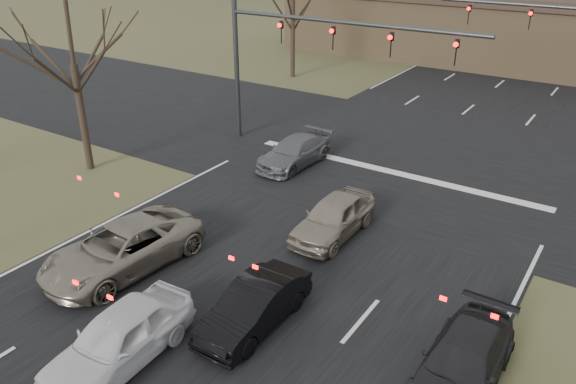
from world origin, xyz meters
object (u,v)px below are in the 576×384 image
at_px(car_silver_suv, 122,248).
at_px(car_white_sedan, 119,338).
at_px(car_silver_ahead, 333,217).
at_px(car_grey_ahead, 295,152).
at_px(car_black_hatch, 255,306).
at_px(car_charcoal_sedan, 463,362).
at_px(mast_arm_near, 293,43).
at_px(building, 558,32).

bearing_deg(car_silver_suv, car_white_sedan, -37.67).
height_order(car_white_sedan, car_silver_ahead, car_white_sedan).
relative_size(car_grey_ahead, car_silver_ahead, 1.05).
xyz_separation_m(car_white_sedan, car_silver_ahead, (1.31, 8.46, -0.03)).
bearing_deg(car_white_sedan, car_black_hatch, 53.91).
bearing_deg(car_black_hatch, car_grey_ahead, 116.85).
xyz_separation_m(car_black_hatch, car_grey_ahead, (-5.22, 10.11, -0.01)).
height_order(car_black_hatch, car_charcoal_sedan, car_black_hatch).
height_order(car_white_sedan, car_black_hatch, car_white_sedan).
distance_m(car_white_sedan, car_grey_ahead, 13.47).
height_order(car_silver_suv, car_charcoal_sedan, car_silver_suv).
relative_size(car_silver_suv, car_silver_ahead, 1.29).
bearing_deg(car_grey_ahead, car_white_sedan, -73.63).
xyz_separation_m(car_white_sedan, car_black_hatch, (1.95, 2.96, -0.09)).
bearing_deg(mast_arm_near, building, 73.87).
relative_size(car_black_hatch, car_grey_ahead, 0.90).
bearing_deg(car_white_sedan, car_silver_ahead, 78.57).
relative_size(mast_arm_near, car_silver_ahead, 2.96).
height_order(car_black_hatch, car_silver_ahead, car_silver_ahead).
xyz_separation_m(building, mast_arm_near, (-7.23, -25.00, 2.41)).
height_order(building, car_charcoal_sedan, building).
bearing_deg(car_silver_suv, building, 85.86).
xyz_separation_m(car_silver_suv, car_black_hatch, (5.15, -0.00, -0.10)).
bearing_deg(mast_arm_near, car_silver_suv, -84.01).
xyz_separation_m(mast_arm_near, car_silver_ahead, (5.73, -6.22, -4.37)).
relative_size(building, car_black_hatch, 10.97).
xyz_separation_m(building, car_silver_ahead, (-1.50, -31.22, -1.97)).
distance_m(building, car_white_sedan, 39.83).
xyz_separation_m(car_black_hatch, car_silver_ahead, (-0.65, 5.50, 0.06)).
bearing_deg(car_charcoal_sedan, car_white_sedan, -151.16).
bearing_deg(car_grey_ahead, car_silver_ahead, -42.90).
height_order(building, mast_arm_near, mast_arm_near).
height_order(mast_arm_near, car_silver_ahead, mast_arm_near).
distance_m(building, car_silver_suv, 37.26).
distance_m(car_black_hatch, car_grey_ahead, 11.38).
bearing_deg(building, mast_arm_near, -106.13).
bearing_deg(mast_arm_near, car_grey_ahead, -54.42).
relative_size(building, car_silver_suv, 8.02).
relative_size(car_silver_suv, car_white_sedan, 1.24).
bearing_deg(mast_arm_near, car_charcoal_sedan, -42.48).
distance_m(car_silver_suv, car_silver_ahead, 7.11).
height_order(car_silver_suv, car_black_hatch, car_silver_suv).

